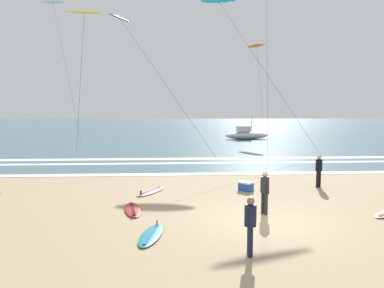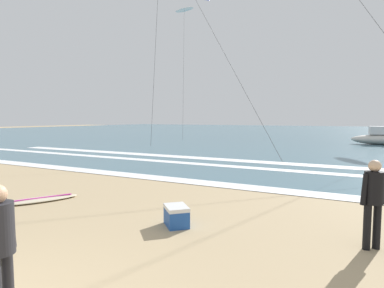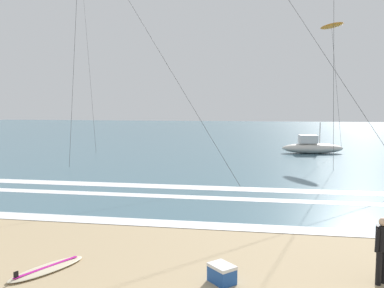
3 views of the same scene
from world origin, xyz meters
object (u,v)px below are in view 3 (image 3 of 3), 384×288
at_px(kite_orange_far_right, 332,27).
at_px(offshore_boat, 312,147).
at_px(surfer_right_near, 382,244).
at_px(cooler_box, 222,274).
at_px(surfboard_foreground_flat, 47,269).

distance_m(kite_orange_far_right, offshore_boat, 11.79).
bearing_deg(offshore_boat, surfer_right_near, -93.65).
distance_m(surfer_right_near, cooler_box, 3.81).
height_order(kite_orange_far_right, offshore_boat, kite_orange_far_right).
bearing_deg(cooler_box, surfboard_foreground_flat, -179.48).
bearing_deg(surfboard_foreground_flat, kite_orange_far_right, 68.93).
bearing_deg(surfer_right_near, offshore_boat, 86.35).
height_order(surfboard_foreground_flat, kite_orange_far_right, kite_orange_far_right).
bearing_deg(surfboard_foreground_flat, surfer_right_near, 4.14).
bearing_deg(kite_orange_far_right, offshore_boat, -116.01).
height_order(surfer_right_near, offshore_boat, offshore_boat).
bearing_deg(cooler_box, offshore_boat, 78.58).
bearing_deg(surfboard_foreground_flat, cooler_box, 0.52).
bearing_deg(surfer_right_near, kite_orange_far_right, 83.11).
bearing_deg(surfer_right_near, surfboard_foreground_flat, -175.86).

